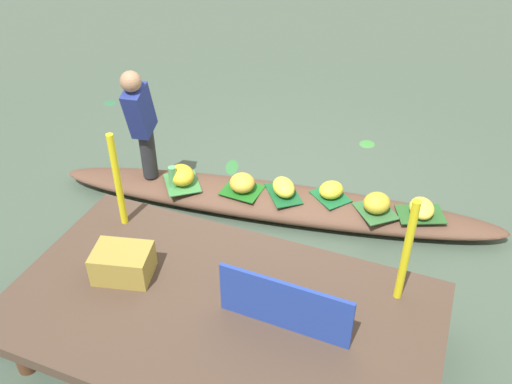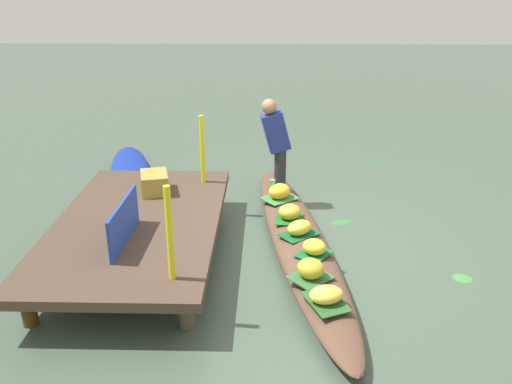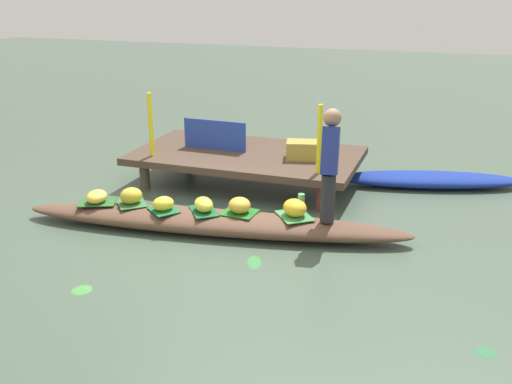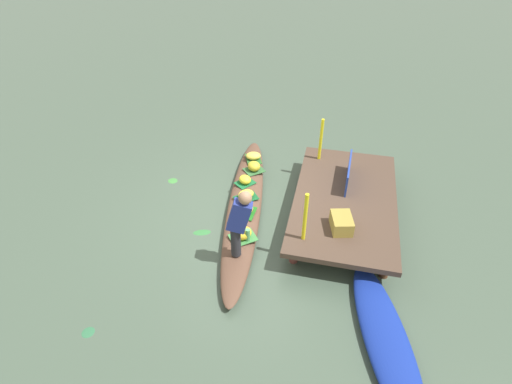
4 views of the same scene
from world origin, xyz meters
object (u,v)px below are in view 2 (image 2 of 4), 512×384
Objects in this scene: banana_bunch_0 at (311,268)px; vendor_person at (276,139)px; moored_boat at (131,172)px; banana_bunch_4 at (326,295)px; banana_bunch_2 at (299,228)px; banana_bunch_3 at (290,212)px; banana_bunch_1 at (314,247)px; banana_bunch_5 at (279,191)px; vendor_boat at (298,240)px; water_bottle at (272,188)px; market_banner at (124,222)px; produce_crate at (155,183)px.

vendor_person is at bearing 7.78° from banana_bunch_0.
banana_bunch_4 is (-3.73, -2.70, 0.22)m from moored_boat.
banana_bunch_2 is 1.12× the size of banana_bunch_3.
banana_bunch_5 reaches higher than banana_bunch_1.
moored_boat is at bearing 35.91° from banana_bunch_4.
banana_bunch_2 is at bearing 169.04° from vendor_boat.
vendor_person reaches higher than moored_boat.
vendor_boat is 1.06m from water_bottle.
market_banner is at bearing 70.14° from banana_bunch_4.
water_bottle reaches higher than moored_boat.
vendor_person is (2.76, 0.43, 0.63)m from banana_bunch_4.
banana_bunch_0 is at bearing -97.69° from market_banner.
banana_bunch_5 is at bearing -172.33° from vendor_person.
banana_bunch_5 is (1.98, 0.27, 0.00)m from banana_bunch_0.
banana_bunch_3 is 0.64m from banana_bunch_5.
vendor_boat is at bearing 3.37° from banana_bunch_0.
banana_bunch_5 is at bearing 12.78° from banana_bunch_1.
banana_bunch_4 is at bearing -172.53° from banana_bunch_2.
moored_boat is 8.77× the size of banana_bunch_5.
water_bottle is at bearing 16.99° from banana_bunch_3.
moored_boat is (2.28, 2.53, -0.02)m from vendor_boat.
banana_bunch_1 is at bearing -175.31° from vendor_boat.
banana_bunch_1 is (-0.56, -0.13, 0.21)m from vendor_boat.
market_banner is at bearing 136.37° from banana_bunch_5.
vendor_person is (1.01, 0.16, 0.61)m from banana_bunch_3.
banana_bunch_5 is (0.94, 0.21, 0.22)m from vendor_boat.
market_banner reaches higher than banana_bunch_3.
produce_crate is (1.34, -0.03, -0.09)m from market_banner.
banana_bunch_4 is at bearing 178.28° from vendor_boat.
market_banner is at bearing 95.04° from banana_bunch_1.
water_bottle is (-1.29, -2.22, 0.26)m from moored_boat.
market_banner is (-1.04, 1.71, 0.34)m from banana_bunch_3.
water_bottle is 1.54m from produce_crate.
produce_crate is at bearing 48.28° from banana_bunch_0.
banana_bunch_1 is (-2.84, -2.66, 0.23)m from moored_boat.
banana_bunch_2 is 0.32× the size of market_banner.
banana_bunch_0 reaches higher than moored_boat.
banana_bunch_5 is at bearing 11.08° from banana_bunch_2.
vendor_boat is 17.18× the size of banana_bunch_0.
banana_bunch_2 reaches higher than vendor_boat.
banana_bunch_0 is 2.47m from produce_crate.
banana_bunch_1 reaches higher than vendor_boat.
banana_bunch_0 reaches higher than vendor_boat.
produce_crate reaches higher than banana_bunch_4.
produce_crate is at bearing 102.29° from banana_bunch_5.
vendor_person is (1.88, 0.39, 0.62)m from banana_bunch_1.
water_bottle is 2.31m from market_banner.
market_banner is (-3.01, -0.72, 0.58)m from moored_boat.
vendor_person reaches higher than banana_bunch_2.
banana_bunch_5 is at bearing -42.17° from market_banner.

